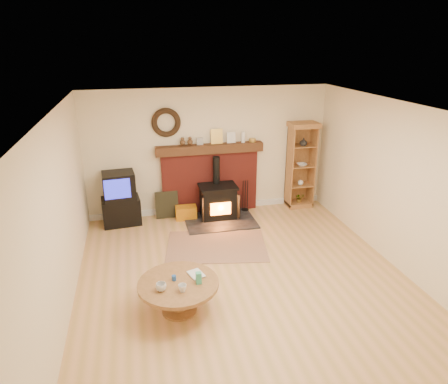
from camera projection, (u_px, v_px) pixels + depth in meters
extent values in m
plane|color=tan|center=(244.00, 278.00, 6.18)|extent=(5.50, 5.50, 0.00)
cube|color=beige|center=(209.00, 152.00, 8.22)|extent=(5.00, 0.02, 2.60)
cube|color=beige|center=(338.00, 326.00, 3.21)|extent=(5.00, 0.02, 2.60)
cube|color=beige|center=(60.00, 217.00, 5.19)|extent=(0.02, 5.50, 2.60)
cube|color=beige|center=(399.00, 187.00, 6.24)|extent=(0.02, 5.50, 2.60)
cube|color=white|center=(247.00, 109.00, 5.25)|extent=(5.00, 5.50, 0.02)
cube|color=white|center=(210.00, 207.00, 8.64)|extent=(5.00, 0.04, 0.12)
torus|color=black|center=(166.00, 123.00, 7.75)|extent=(0.57, 0.11, 0.57)
cube|color=maroon|center=(210.00, 183.00, 8.38)|extent=(2.00, 0.15, 1.30)
cube|color=#3B2112|center=(210.00, 149.00, 8.09)|extent=(2.20, 0.22, 0.18)
cube|color=#999999|center=(200.00, 141.00, 8.00)|extent=(0.13, 0.05, 0.14)
cube|color=gold|center=(217.00, 136.00, 8.06)|extent=(0.24, 0.06, 0.30)
cube|color=white|center=(231.00, 138.00, 8.14)|extent=(0.18, 0.05, 0.22)
cylinder|color=white|center=(243.00, 137.00, 8.17)|extent=(0.08, 0.08, 0.22)
cylinder|color=gold|center=(252.00, 140.00, 8.24)|extent=(0.14, 0.14, 0.07)
cube|color=black|center=(220.00, 221.00, 8.10)|extent=(1.40, 1.00, 0.03)
cube|color=black|center=(218.00, 202.00, 8.17)|extent=(0.69, 0.49, 0.64)
cube|color=black|center=(218.00, 187.00, 8.05)|extent=(0.75, 0.54, 0.04)
cylinder|color=black|center=(216.00, 170.00, 8.08)|extent=(0.14, 0.14, 0.56)
cube|color=orange|center=(221.00, 209.00, 7.95)|extent=(0.41, 0.02, 0.25)
cube|color=black|center=(205.00, 208.00, 7.93)|extent=(0.16, 0.22, 0.51)
cube|color=black|center=(235.00, 205.00, 8.07)|extent=(0.16, 0.22, 0.51)
cube|color=brown|center=(216.00, 246.00, 7.13)|extent=(1.94, 1.49, 0.01)
cube|color=black|center=(121.00, 211.00, 7.95)|extent=(0.77, 0.57, 0.53)
cube|color=black|center=(119.00, 186.00, 7.76)|extent=(0.65, 0.56, 0.53)
cube|color=#1D21BC|center=(117.00, 189.00, 7.51)|extent=(0.48, 0.06, 0.38)
cube|color=brown|center=(298.00, 203.00, 8.88)|extent=(0.54, 0.39, 0.10)
cube|color=brown|center=(297.00, 164.00, 8.74)|extent=(0.54, 0.02, 1.71)
cube|color=brown|center=(289.00, 167.00, 8.52)|extent=(0.02, 0.39, 1.71)
cube|color=brown|center=(312.00, 166.00, 8.62)|extent=(0.02, 0.39, 1.71)
cube|color=brown|center=(304.00, 125.00, 8.25)|extent=(0.60, 0.43, 0.10)
cube|color=brown|center=(299.00, 185.00, 8.72)|extent=(0.50, 0.35, 0.02)
cube|color=brown|center=(301.00, 166.00, 8.56)|extent=(0.50, 0.35, 0.02)
cube|color=brown|center=(302.00, 146.00, 8.40)|extent=(0.50, 0.35, 0.02)
imported|color=white|center=(303.00, 142.00, 8.32)|extent=(0.16, 0.16, 0.17)
imported|color=white|center=(302.00, 165.00, 8.50)|extent=(0.21, 0.21, 0.05)
sphere|color=white|center=(301.00, 183.00, 8.65)|extent=(0.12, 0.12, 0.12)
imported|color=teal|center=(299.00, 198.00, 8.77)|extent=(0.18, 0.16, 0.21)
cube|color=#C4A40A|center=(186.00, 213.00, 8.20)|extent=(0.44, 0.29, 0.27)
cube|color=black|center=(167.00, 205.00, 8.21)|extent=(0.47, 0.12, 0.56)
cylinder|color=black|center=(245.00, 210.00, 8.60)|extent=(0.16, 0.16, 0.04)
cylinder|color=black|center=(243.00, 196.00, 8.47)|extent=(0.02, 0.02, 0.70)
cylinder|color=black|center=(245.00, 196.00, 8.48)|extent=(0.02, 0.02, 0.70)
cylinder|color=black|center=(247.00, 196.00, 8.49)|extent=(0.02, 0.02, 0.70)
cylinder|color=brown|center=(180.00, 310.00, 5.43)|extent=(0.48, 0.48, 0.03)
cylinder|color=brown|center=(179.00, 297.00, 5.36)|extent=(0.17, 0.17, 0.38)
cylinder|color=brown|center=(178.00, 284.00, 5.28)|extent=(1.08, 1.08, 0.05)
imported|color=white|center=(161.00, 287.00, 5.08)|extent=(0.13, 0.13, 0.10)
imported|color=white|center=(182.00, 288.00, 5.06)|extent=(0.11, 0.11, 0.10)
imported|color=#4C331E|center=(190.00, 276.00, 5.39)|extent=(0.18, 0.24, 0.02)
cylinder|color=#204B99|center=(174.00, 278.00, 5.31)|extent=(0.06, 0.06, 0.07)
cube|color=teal|center=(199.00, 278.00, 5.23)|extent=(0.07, 0.07, 0.16)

